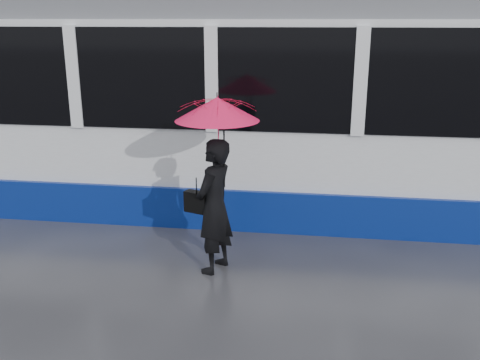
# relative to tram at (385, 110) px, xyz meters

# --- Properties ---
(ground) EXTENTS (90.00, 90.00, 0.00)m
(ground) POSITION_rel_tram_xyz_m (-1.69, -2.50, -1.64)
(ground) COLOR #29292E
(ground) RESTS_ON ground
(rails) EXTENTS (34.00, 1.51, 0.02)m
(rails) POSITION_rel_tram_xyz_m (-1.69, -0.00, -1.63)
(rails) COLOR #3F3D38
(rails) RESTS_ON ground
(tram) EXTENTS (26.00, 2.56, 3.35)m
(tram) POSITION_rel_tram_xyz_m (0.00, 0.00, 0.00)
(tram) COLOR white
(tram) RESTS_ON ground
(woman) EXTENTS (0.58, 0.71, 1.67)m
(woman) POSITION_rel_tram_xyz_m (-2.23, -2.53, -0.80)
(woman) COLOR black
(woman) RESTS_ON ground
(umbrella) EXTENTS (1.26, 1.26, 1.13)m
(umbrella) POSITION_rel_tram_xyz_m (-2.18, -2.53, 0.19)
(umbrella) COLOR #F91576
(umbrella) RESTS_ON ground
(handbag) EXTENTS (0.32, 0.22, 0.44)m
(handbag) POSITION_rel_tram_xyz_m (-2.45, -2.51, -0.76)
(handbag) COLOR black
(handbag) RESTS_ON ground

